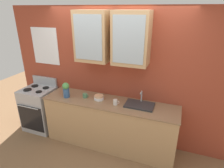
{
  "coord_description": "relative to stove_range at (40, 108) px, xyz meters",
  "views": [
    {
      "loc": [
        1.09,
        -2.77,
        2.47
      ],
      "look_at": [
        0.05,
        0.0,
        1.27
      ],
      "focal_mm": 30.1,
      "sensor_mm": 36.0,
      "label": 1
    }
  ],
  "objects": [
    {
      "name": "ground_plane",
      "position": [
        1.6,
        0.0,
        -0.47
      ],
      "size": [
        10.0,
        10.0,
        0.0
      ],
      "primitive_type": "plane",
      "color": "brown"
    },
    {
      "name": "sink_faucet",
      "position": [
        2.14,
        0.05,
        0.47
      ],
      "size": [
        0.49,
        0.31,
        0.23
      ],
      "color": "#2D2D30",
      "rests_on": "counter"
    },
    {
      "name": "counter",
      "position": [
        1.6,
        0.0,
        -0.01
      ],
      "size": [
        2.44,
        0.59,
        0.92
      ],
      "color": "tan",
      "rests_on": "ground_plane"
    },
    {
      "name": "stove_range",
      "position": [
        0.0,
        0.0,
        0.0
      ],
      "size": [
        0.63,
        0.61,
        1.1
      ],
      "color": "#ADAFB5",
      "rests_on": "ground_plane"
    },
    {
      "name": "back_wall_unit",
      "position": [
        1.6,
        0.29,
        0.98
      ],
      "size": [
        4.31,
        0.47,
        2.52
      ],
      "color": "#993D28",
      "rests_on": "ground_plane"
    },
    {
      "name": "cup_near_bowls",
      "position": [
        1.12,
        0.01,
        0.49
      ],
      "size": [
        0.12,
        0.09,
        0.08
      ],
      "color": "#4C7F59",
      "rests_on": "counter"
    },
    {
      "name": "bowl_stack",
      "position": [
        1.39,
        0.03,
        0.49
      ],
      "size": [
        0.18,
        0.18,
        0.08
      ],
      "color": "white",
      "rests_on": "counter"
    },
    {
      "name": "vase",
      "position": [
        0.78,
        -0.09,
        0.6
      ],
      "size": [
        0.13,
        0.13,
        0.29
      ],
      "color": "#33598C",
      "rests_on": "counter"
    },
    {
      "name": "cup_near_sink",
      "position": [
        1.74,
        -0.06,
        0.5
      ],
      "size": [
        0.11,
        0.07,
        0.1
      ],
      "color": "silver",
      "rests_on": "counter"
    }
  ]
}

